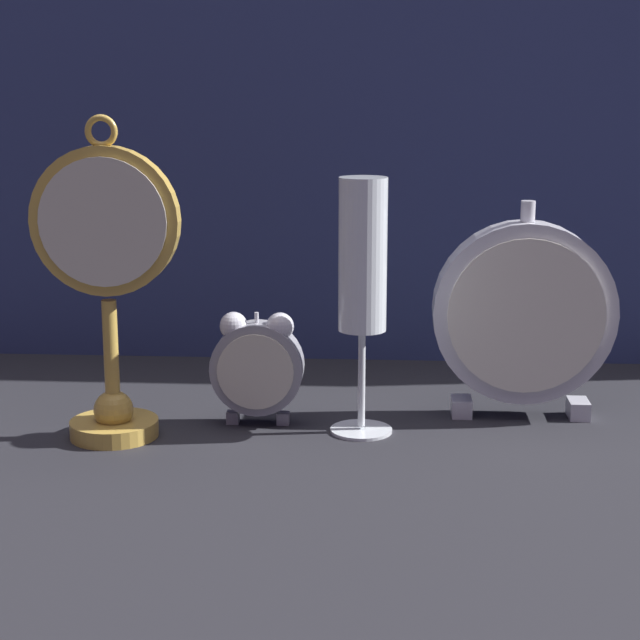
{
  "coord_description": "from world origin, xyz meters",
  "views": [
    {
      "loc": [
        0.06,
        -0.93,
        0.33
      ],
      "look_at": [
        0.0,
        0.08,
        0.1
      ],
      "focal_mm": 60.0,
      "sensor_mm": 36.0,
      "label": 1
    }
  ],
  "objects_px": {
    "mantel_clock_silver": "(524,314)",
    "champagne_flute": "(363,273)",
    "alarm_clock_twin_bell": "(257,363)",
    "pocket_watch_on_stand": "(108,284)"
  },
  "relations": [
    {
      "from": "mantel_clock_silver",
      "to": "champagne_flute",
      "type": "relative_size",
      "value": 0.89
    },
    {
      "from": "alarm_clock_twin_bell",
      "to": "champagne_flute",
      "type": "distance_m",
      "value": 0.14
    },
    {
      "from": "alarm_clock_twin_bell",
      "to": "pocket_watch_on_stand",
      "type": "bearing_deg",
      "value": -160.56
    },
    {
      "from": "pocket_watch_on_stand",
      "to": "champagne_flute",
      "type": "height_order",
      "value": "pocket_watch_on_stand"
    },
    {
      "from": "alarm_clock_twin_bell",
      "to": "champagne_flute",
      "type": "relative_size",
      "value": 0.46
    },
    {
      "from": "alarm_clock_twin_bell",
      "to": "champagne_flute",
      "type": "xyz_separation_m",
      "value": [
        0.1,
        -0.02,
        0.09
      ]
    },
    {
      "from": "pocket_watch_on_stand",
      "to": "alarm_clock_twin_bell",
      "type": "xyz_separation_m",
      "value": [
        0.13,
        0.05,
        -0.09
      ]
    },
    {
      "from": "mantel_clock_silver",
      "to": "alarm_clock_twin_bell",
      "type": "bearing_deg",
      "value": -171.32
    },
    {
      "from": "alarm_clock_twin_bell",
      "to": "mantel_clock_silver",
      "type": "xyz_separation_m",
      "value": [
        0.26,
        0.04,
        0.04
      ]
    },
    {
      "from": "pocket_watch_on_stand",
      "to": "mantel_clock_silver",
      "type": "xyz_separation_m",
      "value": [
        0.39,
        0.09,
        -0.04
      ]
    }
  ]
}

